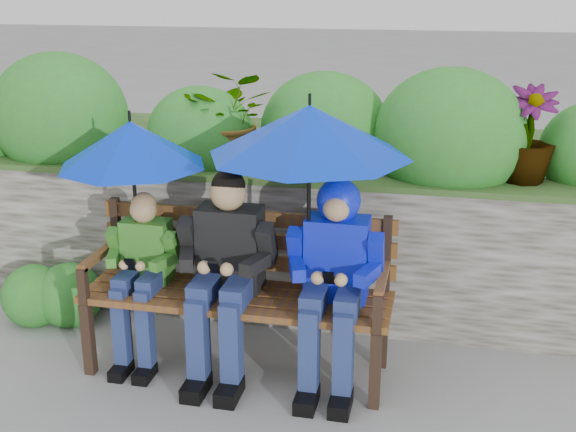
% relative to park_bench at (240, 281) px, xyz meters
% --- Properties ---
extents(ground, '(60.00, 60.00, 0.00)m').
position_rel_park_bench_xyz_m(ground, '(0.28, -0.05, -0.54)').
color(ground, slate).
rests_on(ground, ground).
extents(garden_backdrop, '(8.00, 2.87, 1.87)m').
position_rel_park_bench_xyz_m(garden_backdrop, '(0.13, 1.54, 0.09)').
color(garden_backdrop, '#4E493E').
rests_on(garden_backdrop, ground).
extents(park_bench, '(1.80, 0.53, 0.95)m').
position_rel_park_bench_xyz_m(park_bench, '(0.00, 0.00, 0.00)').
color(park_bench, black).
rests_on(park_bench, ground).
extents(boy_left, '(0.42, 0.49, 1.05)m').
position_rel_park_bench_xyz_m(boy_left, '(-0.58, -0.08, 0.06)').
color(boy_left, '#367123').
rests_on(boy_left, ground).
extents(boy_middle, '(0.55, 0.64, 1.22)m').
position_rel_park_bench_xyz_m(boy_middle, '(-0.06, -0.09, 0.13)').
color(boy_middle, black).
rests_on(boy_middle, ground).
extents(boy_right, '(0.53, 0.64, 1.19)m').
position_rel_park_bench_xyz_m(boy_right, '(0.57, -0.08, 0.17)').
color(boy_right, '#0005C1').
rests_on(boy_right, ground).
extents(umbrella_left, '(0.87, 0.87, 0.82)m').
position_rel_park_bench_xyz_m(umbrella_left, '(-0.62, -0.01, 0.80)').
color(umbrella_left, '#0029D0').
rests_on(umbrella_left, ground).
extents(umbrella_right, '(1.11, 1.11, 0.94)m').
position_rel_park_bench_xyz_m(umbrella_right, '(0.42, -0.06, 0.93)').
color(umbrella_right, '#0029D0').
rests_on(umbrella_right, ground).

